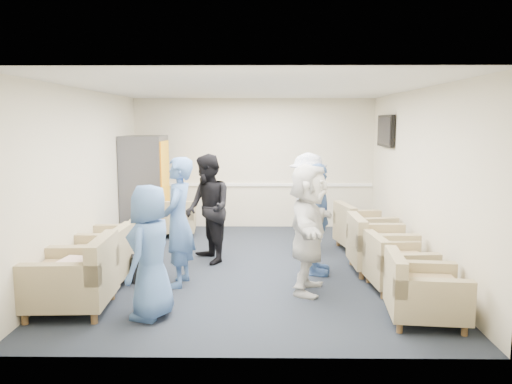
{
  "coord_description": "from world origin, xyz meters",
  "views": [
    {
      "loc": [
        0.16,
        -7.45,
        2.21
      ],
      "look_at": [
        0.07,
        0.2,
        1.14
      ],
      "focal_mm": 35.0,
      "sensor_mm": 36.0,
      "label": 1
    }
  ],
  "objects_px": {
    "armchair_left_near": "(75,280)",
    "armchair_left_far": "(118,246)",
    "armchair_right_midnear": "(396,267)",
    "armchair_right_far": "(361,230)",
    "person_mid_left": "(178,222)",
    "armchair_right_midfar": "(377,248)",
    "vending_machine": "(145,186)",
    "person_back_right": "(308,203)",
    "person_back_left": "(208,209)",
    "armchair_corner": "(175,220)",
    "armchair_right_near": "(421,293)",
    "person_front_right": "(308,229)",
    "person_mid_right": "(317,219)",
    "armchair_left_mid": "(100,261)",
    "person_front_left": "(150,252)"
  },
  "relations": [
    {
      "from": "armchair_left_near",
      "to": "armchair_left_far",
      "type": "distance_m",
      "value": 1.82
    },
    {
      "from": "armchair_left_far",
      "to": "armchair_right_midnear",
      "type": "distance_m",
      "value": 4.11
    },
    {
      "from": "armchair_right_far",
      "to": "person_mid_left",
      "type": "bearing_deg",
      "value": 113.95
    },
    {
      "from": "armchair_right_midnear",
      "to": "armchair_right_midfar",
      "type": "relative_size",
      "value": 0.95
    },
    {
      "from": "vending_machine",
      "to": "person_back_right",
      "type": "bearing_deg",
      "value": -21.02
    },
    {
      "from": "armchair_right_far",
      "to": "vending_machine",
      "type": "relative_size",
      "value": 0.51
    },
    {
      "from": "armchair_right_midnear",
      "to": "armchair_left_near",
      "type": "bearing_deg",
      "value": 96.8
    },
    {
      "from": "person_back_left",
      "to": "armchair_right_midfar",
      "type": "bearing_deg",
      "value": 53.69
    },
    {
      "from": "vending_machine",
      "to": "armchair_right_far",
      "type": "bearing_deg",
      "value": -14.78
    },
    {
      "from": "armchair_corner",
      "to": "person_back_right",
      "type": "relative_size",
      "value": 0.49
    },
    {
      "from": "armchair_corner",
      "to": "armchair_right_near",
      "type": "bearing_deg",
      "value": 124.93
    },
    {
      "from": "armchair_corner",
      "to": "person_front_right",
      "type": "xyz_separation_m",
      "value": [
        2.3,
        -3.22,
        0.54
      ]
    },
    {
      "from": "armchair_left_near",
      "to": "person_mid_right",
      "type": "relative_size",
      "value": 0.6
    },
    {
      "from": "person_back_left",
      "to": "armchair_left_far",
      "type": "bearing_deg",
      "value": -104.36
    },
    {
      "from": "armchair_left_mid",
      "to": "person_back_right",
      "type": "xyz_separation_m",
      "value": [
        2.98,
        1.82,
        0.51
      ]
    },
    {
      "from": "armchair_corner",
      "to": "armchair_left_far",
      "type": "bearing_deg",
      "value": 71.99
    },
    {
      "from": "armchair_left_mid",
      "to": "armchair_right_near",
      "type": "height_order",
      "value": "armchair_left_mid"
    },
    {
      "from": "vending_machine",
      "to": "person_mid_left",
      "type": "height_order",
      "value": "vending_machine"
    },
    {
      "from": "vending_machine",
      "to": "person_back_right",
      "type": "xyz_separation_m",
      "value": [
        3.04,
        -1.17,
        -0.13
      ]
    },
    {
      "from": "armchair_left_far",
      "to": "armchair_right_midnear",
      "type": "relative_size",
      "value": 1.04
    },
    {
      "from": "armchair_right_midnear",
      "to": "armchair_right_far",
      "type": "bearing_deg",
      "value": -3.28
    },
    {
      "from": "armchair_right_near",
      "to": "person_mid_left",
      "type": "xyz_separation_m",
      "value": [
        -2.89,
        1.24,
        0.55
      ]
    },
    {
      "from": "armchair_left_far",
      "to": "armchair_left_near",
      "type": "bearing_deg",
      "value": -4.55
    },
    {
      "from": "armchair_left_mid",
      "to": "armchair_right_midfar",
      "type": "distance_m",
      "value": 3.97
    },
    {
      "from": "armchair_right_midfar",
      "to": "person_back_left",
      "type": "xyz_separation_m",
      "value": [
        -2.56,
        0.48,
        0.51
      ]
    },
    {
      "from": "person_back_left",
      "to": "person_mid_right",
      "type": "height_order",
      "value": "person_back_left"
    },
    {
      "from": "person_front_left",
      "to": "armchair_right_midnear",
      "type": "bearing_deg",
      "value": 123.0
    },
    {
      "from": "armchair_corner",
      "to": "person_mid_right",
      "type": "distance_m",
      "value": 3.53
    },
    {
      "from": "armchair_left_near",
      "to": "armchair_right_near",
      "type": "bearing_deg",
      "value": 83.66
    },
    {
      "from": "armchair_left_near",
      "to": "person_front_left",
      "type": "xyz_separation_m",
      "value": [
        0.93,
        -0.17,
        0.39
      ]
    },
    {
      "from": "person_front_right",
      "to": "vending_machine",
      "type": "bearing_deg",
      "value": 53.99
    },
    {
      "from": "armchair_right_far",
      "to": "person_front_right",
      "type": "height_order",
      "value": "person_front_right"
    },
    {
      "from": "armchair_right_far",
      "to": "person_front_right",
      "type": "bearing_deg",
      "value": 142.76
    },
    {
      "from": "person_mid_right",
      "to": "armchair_right_near",
      "type": "bearing_deg",
      "value": -141.43
    },
    {
      "from": "armchair_left_far",
      "to": "vending_machine",
      "type": "relative_size",
      "value": 0.45
    },
    {
      "from": "armchair_right_far",
      "to": "person_back_right",
      "type": "bearing_deg",
      "value": 87.24
    },
    {
      "from": "armchair_corner",
      "to": "person_front_left",
      "type": "xyz_separation_m",
      "value": [
        0.44,
        -4.11,
        0.46
      ]
    },
    {
      "from": "armchair_corner",
      "to": "person_front_left",
      "type": "distance_m",
      "value": 4.16
    },
    {
      "from": "armchair_right_midnear",
      "to": "person_back_left",
      "type": "height_order",
      "value": "person_back_left"
    },
    {
      "from": "armchair_left_near",
      "to": "person_front_right",
      "type": "height_order",
      "value": "person_front_right"
    },
    {
      "from": "armchair_left_mid",
      "to": "armchair_right_midnear",
      "type": "xyz_separation_m",
      "value": [
        3.97,
        -0.15,
        -0.03
      ]
    },
    {
      "from": "armchair_right_far",
      "to": "armchair_corner",
      "type": "height_order",
      "value": "armchair_right_far"
    },
    {
      "from": "armchair_left_far",
      "to": "vending_machine",
      "type": "height_order",
      "value": "vending_machine"
    },
    {
      "from": "person_back_left",
      "to": "armchair_right_near",
      "type": "bearing_deg",
      "value": 22.07
    },
    {
      "from": "person_back_left",
      "to": "person_mid_right",
      "type": "distance_m",
      "value": 1.75
    },
    {
      "from": "person_mid_left",
      "to": "person_mid_right",
      "type": "distance_m",
      "value": 1.99
    },
    {
      "from": "armchair_right_near",
      "to": "armchair_corner",
      "type": "height_order",
      "value": "armchair_right_near"
    },
    {
      "from": "person_mid_right",
      "to": "vending_machine",
      "type": "bearing_deg",
      "value": 61.11
    },
    {
      "from": "armchair_left_far",
      "to": "person_back_left",
      "type": "relative_size",
      "value": 0.51
    },
    {
      "from": "person_mid_left",
      "to": "person_back_left",
      "type": "relative_size",
      "value": 1.02
    }
  ]
}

